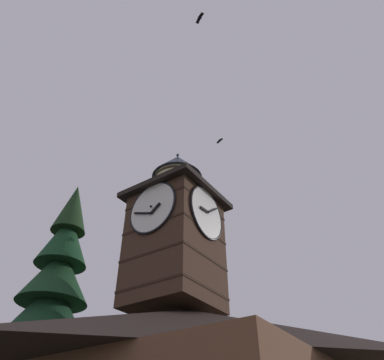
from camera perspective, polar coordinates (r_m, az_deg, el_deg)
clock_tower at (r=16.89m, az=-2.56°, el=-7.89°), size 3.99×3.99×8.25m
pine_tree_behind at (r=17.86m, az=-21.97°, el=-21.68°), size 5.26×5.26×13.83m
flying_bird_high at (r=23.77m, az=4.30°, el=6.08°), size 0.30×0.53×0.11m
flying_bird_low at (r=18.57m, az=1.22°, el=23.76°), size 0.40×0.58×0.14m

